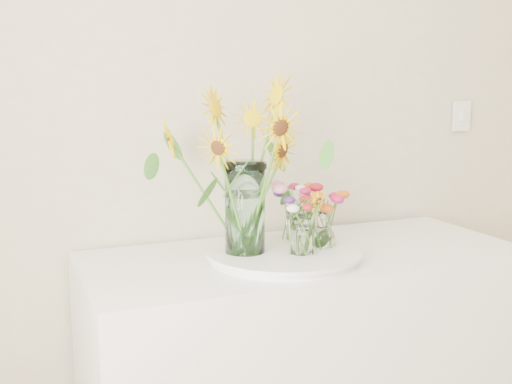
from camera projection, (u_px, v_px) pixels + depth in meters
counter at (304, 384)px, 2.12m from camera, size 1.40×0.60×0.90m
tray at (284, 255)px, 1.96m from camera, size 0.45×0.45×0.02m
mason_jar at (245, 208)px, 1.91m from camera, size 0.15×0.15×0.28m
sunflower_bouquet at (245, 164)px, 1.89m from camera, size 0.85×0.85×0.55m
small_vase_a at (302, 234)px, 1.91m from camera, size 0.09×0.09×0.13m
wildflower_posy_a at (302, 219)px, 1.90m from camera, size 0.21×0.21×0.22m
small_vase_b at (322, 230)px, 1.99m from camera, size 0.10×0.10×0.12m
wildflower_posy_b at (322, 216)px, 1.98m from camera, size 0.21×0.21×0.21m
small_vase_c at (296, 223)px, 2.09m from camera, size 0.07×0.07×0.11m
wildflower_posy_c at (296, 210)px, 2.08m from camera, size 0.20×0.20×0.20m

